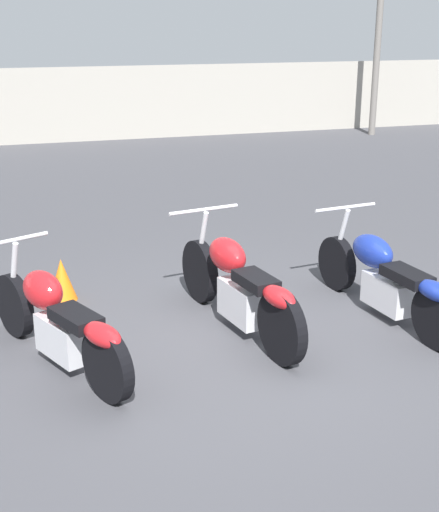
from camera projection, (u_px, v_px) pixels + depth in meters
ground_plane at (244, 352)px, 6.20m from camera, size 60.00×60.00×0.00m
fence_back at (83, 105)px, 16.34m from camera, size 40.00×0.04×1.69m
motorcycle_slot_0 at (59, 322)px, 5.83m from camera, size 1.07×1.99×0.95m
motorcycle_slot_1 at (239, 287)px, 6.51m from camera, size 0.76×2.18×1.01m
motorcycle_slot_2 at (386, 278)px, 6.81m from camera, size 0.71×2.14×0.94m
traffic_cone_near at (62, 280)px, 7.28m from camera, size 0.29×0.29×0.44m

